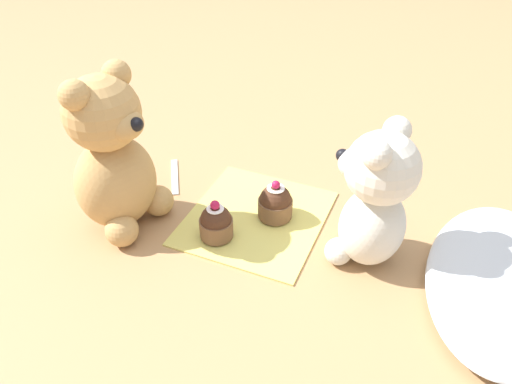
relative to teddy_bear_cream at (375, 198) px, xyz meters
The scene contains 8 objects.
ground_plane 0.22m from the teddy_bear_cream, 94.91° to the right, with size 4.00×4.00×0.00m, color tan.
knitted_placemat 0.22m from the teddy_bear_cream, 94.91° to the right, with size 0.24×0.22×0.01m, color #E0D166.
tulle_cloth 0.21m from the teddy_bear_cream, 90.89° to the left, with size 0.35×0.20×0.04m, color silver.
teddy_bear_cream is the anchor object (origin of this frame).
teddy_bear_tan 0.40m from the teddy_bear_cream, 79.42° to the right, with size 0.15×0.14×0.27m.
cupcake_near_cream_bear 0.18m from the teddy_bear_cream, 100.72° to the right, with size 0.06×0.06×0.07m.
cupcake_near_tan_bear 0.25m from the teddy_bear_cream, 76.91° to the right, with size 0.05×0.05×0.07m.
teaspoon 0.40m from the teddy_bear_cream, 100.15° to the right, with size 0.12×0.01×0.01m, color silver.
Camera 1 is at (0.60, 0.26, 0.54)m, focal length 35.00 mm.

